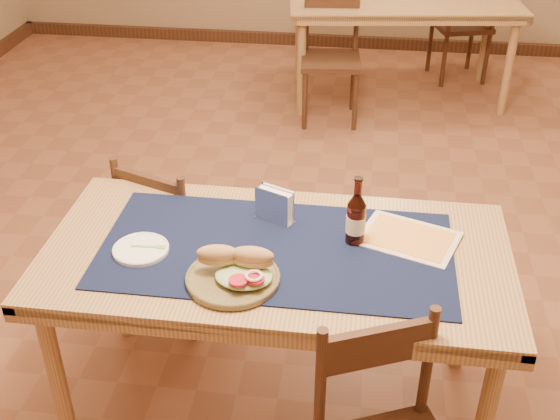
# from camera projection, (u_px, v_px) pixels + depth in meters

# --- Properties ---
(main_table) EXTENTS (1.60, 0.80, 0.75)m
(main_table) POSITION_uv_depth(u_px,v_px,m) (276.00, 269.00, 2.44)
(main_table) COLOR #AB8751
(main_table) RESTS_ON ground
(placemat) EXTENTS (1.20, 0.60, 0.01)m
(placemat) POSITION_uv_depth(u_px,v_px,m) (276.00, 249.00, 2.40)
(placemat) COLOR #0E1334
(placemat) RESTS_ON main_table
(baseboard) EXTENTS (6.00, 7.00, 0.10)m
(baseboard) POSITION_uv_depth(u_px,v_px,m) (299.00, 272.00, 3.44)
(baseboard) COLOR #422417
(baseboard) RESTS_ON ground
(back_table) EXTENTS (1.72, 1.02, 0.75)m
(back_table) POSITION_uv_depth(u_px,v_px,m) (402.00, 10.00, 5.06)
(back_table) COLOR #AB8751
(back_table) RESTS_ON ground
(chair_main_far) EXTENTS (0.49, 0.49, 0.83)m
(chair_main_far) POSITION_uv_depth(u_px,v_px,m) (174.00, 235.00, 3.04)
(chair_main_far) COLOR #422417
(chair_main_far) RESTS_ON ground
(chair_back_near) EXTENTS (0.44, 0.44, 0.88)m
(chair_back_near) POSITION_uv_depth(u_px,v_px,m) (331.00, 56.00, 4.86)
(chair_back_near) COLOR #422417
(chair_back_near) RESTS_ON ground
(chair_back_far) EXTENTS (0.50, 0.50, 0.87)m
(chair_back_far) POSITION_uv_depth(u_px,v_px,m) (464.00, 24.00, 5.47)
(chair_back_far) COLOR #422417
(chair_back_far) RESTS_ON ground
(sandwich_plate) EXTENTS (0.30, 0.30, 0.12)m
(sandwich_plate) POSITION_uv_depth(u_px,v_px,m) (236.00, 273.00, 2.23)
(sandwich_plate) COLOR olive
(sandwich_plate) RESTS_ON placemat
(side_plate) EXTENTS (0.19, 0.19, 0.02)m
(side_plate) POSITION_uv_depth(u_px,v_px,m) (141.00, 249.00, 2.38)
(side_plate) COLOR white
(side_plate) RESTS_ON placemat
(fork) EXTENTS (0.12, 0.02, 0.00)m
(fork) POSITION_uv_depth(u_px,v_px,m) (151.00, 247.00, 2.38)
(fork) COLOR #77BD68
(fork) RESTS_ON side_plate
(beer_bottle) EXTENTS (0.07, 0.07, 0.25)m
(beer_bottle) POSITION_uv_depth(u_px,v_px,m) (356.00, 219.00, 2.38)
(beer_bottle) COLOR #3F140B
(beer_bottle) RESTS_ON placemat
(napkin_holder) EXTENTS (0.15, 0.11, 0.13)m
(napkin_holder) POSITION_uv_depth(u_px,v_px,m) (275.00, 206.00, 2.52)
(napkin_holder) COLOR silver
(napkin_holder) RESTS_ON placemat
(menu_card) EXTENTS (0.39, 0.34, 0.01)m
(menu_card) POSITION_uv_depth(u_px,v_px,m) (408.00, 238.00, 2.44)
(menu_card) COLOR beige
(menu_card) RESTS_ON placemat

